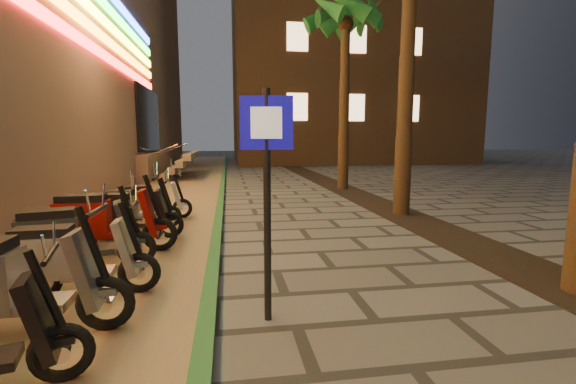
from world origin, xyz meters
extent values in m
cube|color=#8C7251|center=(-2.60, 10.00, 0.01)|extent=(3.40, 60.00, 0.01)
cube|color=#235D2A|center=(-0.90, 10.00, 0.05)|extent=(0.18, 60.00, 0.10)
cube|color=black|center=(3.60, 5.00, 0.01)|extent=(1.20, 40.00, 0.02)
cube|color=black|center=(-4.45, 18.00, 2.80)|extent=(0.08, 5.00, 3.00)
cube|color=gray|center=(-6.50, 18.00, 0.60)|extent=(5.00, 6.00, 1.20)
cube|color=gray|center=(-3.50, 18.00, 0.15)|extent=(0.35, 5.00, 0.30)
cube|color=gray|center=(-3.15, 18.00, 0.45)|extent=(0.35, 5.00, 0.30)
cube|color=gray|center=(-2.80, 18.00, 0.75)|extent=(0.35, 5.00, 0.30)
cube|color=gray|center=(-2.45, 18.00, 1.05)|extent=(0.35, 5.00, 0.30)
cylinder|color=silver|center=(-3.90, 16.00, 1.25)|extent=(2.09, 0.06, 0.81)
cylinder|color=silver|center=(-3.90, 20.00, 1.25)|extent=(2.09, 0.06, 0.81)
cube|color=brown|center=(9.00, 32.00, 12.50)|extent=(18.00, 16.00, 25.00)
cube|color=#F0BB84|center=(4.00, 23.97, 4.00)|extent=(1.40, 0.06, 1.80)
cube|color=#F0BB84|center=(8.00, 23.97, 4.00)|extent=(1.40, 0.06, 1.80)
cube|color=#F0BB84|center=(12.00, 23.97, 4.00)|extent=(1.40, 0.06, 1.80)
cube|color=#F0BB84|center=(4.00, 23.97, 8.50)|extent=(1.40, 0.06, 1.80)
cube|color=#F0BB84|center=(8.00, 23.97, 8.50)|extent=(1.40, 0.06, 1.80)
cube|color=#F0BB84|center=(12.00, 23.97, 8.50)|extent=(1.40, 0.06, 1.80)
cylinder|color=#472D19|center=(3.60, 7.00, 2.85)|extent=(0.40, 0.40, 5.70)
cylinder|color=#472D19|center=(3.60, 12.00, 2.98)|extent=(0.40, 0.40, 5.95)
sphere|color=#472D19|center=(3.60, 12.00, 5.95)|extent=(0.56, 0.56, 0.56)
cone|color=#1B5119|center=(4.49, 12.00, 6.40)|extent=(0.60, 1.93, 1.52)
cone|color=#1B5119|center=(4.28, 12.57, 6.40)|extent=(1.70, 1.86, 1.52)
cone|color=#1B5119|center=(3.75, 12.87, 6.40)|extent=(2.00, 0.93, 1.52)
cone|color=#1B5119|center=(3.16, 12.77, 6.40)|extent=(1.97, 1.48, 1.52)
cone|color=#1B5119|center=(2.77, 12.30, 6.40)|extent=(1.22, 2.02, 1.52)
cone|color=#1B5119|center=(2.77, 11.70, 6.40)|extent=(1.22, 2.02, 1.52)
cone|color=#1B5119|center=(3.16, 11.23, 6.40)|extent=(1.97, 1.48, 1.52)
cone|color=#1B5119|center=(3.75, 11.13, 6.40)|extent=(2.00, 0.93, 1.52)
cone|color=#1B5119|center=(4.28, 11.43, 6.40)|extent=(1.70, 1.86, 1.52)
cylinder|color=black|center=(-0.27, 1.89, 1.18)|extent=(0.08, 0.08, 2.36)
cube|color=#130CA6|center=(-0.27, 1.87, 2.03)|extent=(0.52, 0.10, 0.52)
cube|color=white|center=(-0.28, 1.84, 2.03)|extent=(0.30, 0.06, 0.30)
torus|color=black|center=(-1.95, 1.09, 0.24)|extent=(0.49, 0.20, 0.48)
cylinder|color=silver|center=(-1.95, 1.09, 0.24)|extent=(0.15, 0.12, 0.13)
cube|color=black|center=(-2.08, 1.06, 0.55)|extent=(0.33, 0.42, 0.65)
cylinder|color=black|center=(-2.01, 1.07, 0.74)|extent=(0.26, 0.12, 0.68)
cylinder|color=black|center=(-1.97, 1.09, 1.03)|extent=(0.17, 0.53, 0.04)
cube|color=black|center=(-1.95, 1.09, 0.35)|extent=(0.23, 0.17, 0.06)
torus|color=black|center=(-1.87, 1.90, 0.28)|extent=(0.56, 0.12, 0.56)
cylinder|color=silver|center=(-1.87, 1.90, 0.28)|extent=(0.15, 0.11, 0.15)
cube|color=#929299|center=(-2.48, 1.88, 0.32)|extent=(0.60, 0.38, 0.09)
cube|color=#929299|center=(-2.02, 1.89, 0.64)|extent=(0.30, 0.44, 0.76)
cylinder|color=black|center=(-1.94, 1.90, 0.86)|extent=(0.30, 0.08, 0.79)
cylinder|color=black|center=(-1.89, 1.90, 1.20)|extent=(0.06, 0.62, 0.05)
cube|color=#929299|center=(-1.87, 1.90, 0.41)|extent=(0.24, 0.16, 0.06)
torus|color=black|center=(-2.84, 2.74, 0.25)|extent=(0.51, 0.14, 0.51)
cylinder|color=silver|center=(-2.84, 2.74, 0.25)|extent=(0.14, 0.11, 0.14)
torus|color=black|center=(-1.75, 2.83, 0.25)|extent=(0.51, 0.14, 0.51)
cylinder|color=silver|center=(-1.75, 2.83, 0.25)|extent=(0.14, 0.11, 0.14)
cube|color=#B9B9BD|center=(-2.31, 2.78, 0.29)|extent=(0.56, 0.38, 0.08)
cube|color=#B9B9BD|center=(-2.76, 2.74, 0.54)|extent=(0.71, 0.43, 0.49)
cube|color=black|center=(-2.76, 2.74, 0.82)|extent=(0.63, 0.36, 0.12)
cube|color=#B9B9BD|center=(-1.89, 2.82, 0.59)|extent=(0.29, 0.41, 0.69)
cylinder|color=black|center=(-1.82, 2.83, 0.78)|extent=(0.27, 0.09, 0.72)
cylinder|color=black|center=(-1.77, 2.83, 1.09)|extent=(0.09, 0.57, 0.04)
cube|color=#B9B9BD|center=(-1.75, 2.83, 0.37)|extent=(0.23, 0.16, 0.06)
torus|color=black|center=(-3.13, 3.53, 0.27)|extent=(0.55, 0.25, 0.55)
cylinder|color=silver|center=(-3.13, 3.53, 0.27)|extent=(0.17, 0.14, 0.15)
torus|color=black|center=(-2.00, 3.85, 0.27)|extent=(0.55, 0.25, 0.55)
cylinder|color=silver|center=(-2.00, 3.85, 0.27)|extent=(0.17, 0.14, 0.15)
cube|color=#232528|center=(-2.58, 3.69, 0.31)|extent=(0.65, 0.50, 0.08)
cube|color=#232528|center=(-3.05, 3.55, 0.58)|extent=(0.81, 0.58, 0.52)
cube|color=black|center=(-3.05, 3.55, 0.88)|extent=(0.72, 0.50, 0.13)
cube|color=#232528|center=(-2.14, 3.81, 0.63)|extent=(0.38, 0.48, 0.74)
cylinder|color=black|center=(-2.07, 3.83, 0.84)|extent=(0.30, 0.15, 0.78)
cylinder|color=black|center=(-2.02, 3.84, 1.17)|extent=(0.21, 0.60, 0.05)
cube|color=#232528|center=(-2.00, 3.85, 0.40)|extent=(0.26, 0.20, 0.06)
torus|color=black|center=(-3.05, 4.54, 0.29)|extent=(0.59, 0.15, 0.58)
cylinder|color=silver|center=(-3.05, 4.54, 0.29)|extent=(0.16, 0.12, 0.16)
torus|color=black|center=(-1.81, 4.62, 0.29)|extent=(0.59, 0.15, 0.58)
cylinder|color=silver|center=(-1.81, 4.62, 0.29)|extent=(0.16, 0.12, 0.16)
cube|color=maroon|center=(-2.44, 4.58, 0.33)|extent=(0.64, 0.42, 0.09)
cube|color=maroon|center=(-2.97, 4.54, 0.61)|extent=(0.81, 0.47, 0.56)
cube|color=black|center=(-2.97, 4.54, 0.94)|extent=(0.71, 0.40, 0.13)
cube|color=maroon|center=(-1.96, 4.61, 0.67)|extent=(0.33, 0.46, 0.78)
cylinder|color=black|center=(-1.89, 4.61, 0.89)|extent=(0.31, 0.10, 0.83)
cylinder|color=black|center=(-1.83, 4.62, 1.25)|extent=(0.09, 0.65, 0.05)
cube|color=maroon|center=(-1.81, 4.62, 0.42)|extent=(0.26, 0.17, 0.07)
torus|color=black|center=(-2.87, 5.47, 0.26)|extent=(0.51, 0.12, 0.51)
cylinder|color=silver|center=(-2.87, 5.47, 0.26)|extent=(0.14, 0.10, 0.14)
torus|color=black|center=(-1.77, 5.51, 0.26)|extent=(0.51, 0.12, 0.51)
cylinder|color=silver|center=(-1.77, 5.51, 0.26)|extent=(0.14, 0.10, 0.14)
cube|color=black|center=(-2.33, 5.49, 0.29)|extent=(0.55, 0.35, 0.08)
cube|color=black|center=(-2.79, 5.47, 0.54)|extent=(0.70, 0.40, 0.49)
cube|color=black|center=(-2.79, 5.47, 0.82)|extent=(0.62, 0.34, 0.12)
cube|color=black|center=(-1.91, 5.51, 0.59)|extent=(0.28, 0.40, 0.69)
cylinder|color=black|center=(-1.84, 5.51, 0.78)|extent=(0.27, 0.08, 0.73)
cylinder|color=black|center=(-1.79, 5.51, 1.10)|extent=(0.06, 0.57, 0.04)
cube|color=black|center=(-1.77, 5.51, 0.37)|extent=(0.22, 0.15, 0.06)
torus|color=black|center=(-2.92, 6.33, 0.24)|extent=(0.49, 0.14, 0.48)
cylinder|color=silver|center=(-2.92, 6.33, 0.24)|extent=(0.14, 0.11, 0.13)
torus|color=black|center=(-1.90, 6.45, 0.24)|extent=(0.49, 0.14, 0.48)
cylinder|color=silver|center=(-1.90, 6.45, 0.24)|extent=(0.14, 0.11, 0.13)
cube|color=#9F9EA6|center=(-2.42, 6.39, 0.28)|extent=(0.54, 0.37, 0.07)
cube|color=#9F9EA6|center=(-2.85, 6.34, 0.51)|extent=(0.68, 0.42, 0.46)
cube|color=black|center=(-2.85, 6.34, 0.77)|extent=(0.60, 0.36, 0.11)
cube|color=#9F9EA6|center=(-2.03, 6.43, 0.55)|extent=(0.28, 0.39, 0.65)
cylinder|color=black|center=(-1.96, 6.44, 0.74)|extent=(0.26, 0.09, 0.68)
cylinder|color=black|center=(-1.92, 6.45, 1.03)|extent=(0.10, 0.53, 0.04)
cube|color=#9F9EA6|center=(-1.90, 6.45, 0.35)|extent=(0.22, 0.15, 0.06)
torus|color=black|center=(-2.75, 7.15, 0.24)|extent=(0.48, 0.19, 0.47)
cylinder|color=silver|center=(-2.75, 7.15, 0.24)|extent=(0.14, 0.12, 0.13)
torus|color=black|center=(-1.76, 7.37, 0.24)|extent=(0.48, 0.19, 0.47)
cylinder|color=silver|center=(-1.76, 7.37, 0.24)|extent=(0.14, 0.12, 0.13)
cube|color=silver|center=(-2.26, 7.26, 0.27)|extent=(0.56, 0.41, 0.07)
cube|color=silver|center=(-2.68, 7.17, 0.50)|extent=(0.70, 0.48, 0.45)
cube|color=black|center=(-2.68, 7.17, 0.76)|extent=(0.61, 0.41, 0.11)
cube|color=silver|center=(-1.88, 7.34, 0.55)|extent=(0.32, 0.41, 0.64)
cylinder|color=black|center=(-1.82, 7.36, 0.73)|extent=(0.26, 0.12, 0.67)
cylinder|color=black|center=(-1.77, 7.37, 1.02)|extent=(0.15, 0.52, 0.04)
cube|color=silver|center=(-1.76, 7.37, 0.35)|extent=(0.22, 0.17, 0.05)
camera|label=1|loc=(-0.65, -1.92, 1.88)|focal=24.00mm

